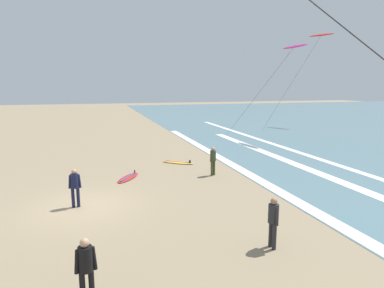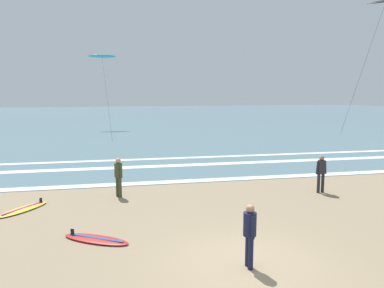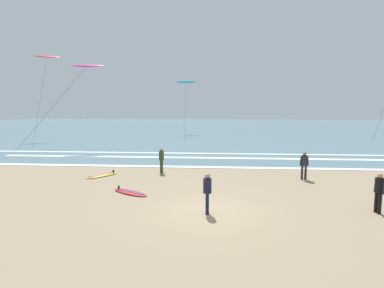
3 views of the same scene
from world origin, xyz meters
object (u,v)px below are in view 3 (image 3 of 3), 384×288
at_px(surfboard_right_spare, 102,175).
at_px(kite_cyan_mid_center, 186,82).
at_px(kite_red_high_left, 47,57).
at_px(surfer_right_near, 379,189).
at_px(surfer_background_far, 304,163).
at_px(surfer_left_far, 161,158).
at_px(kite_magenta_far_left, 87,66).
at_px(surfer_left_near, 207,189).
at_px(surfboard_left_pile, 130,192).

bearing_deg(surfboard_right_spare, kite_cyan_mid_center, 86.08).
bearing_deg(kite_cyan_mid_center, kite_red_high_left, -151.15).
xyz_separation_m(surfer_right_near, surfer_background_far, (-1.23, 5.39, 0.00)).
relative_size(surfer_left_far, kite_cyan_mid_center, 0.12).
relative_size(surfer_right_near, surfer_background_far, 1.00).
bearing_deg(surfer_background_far, kite_cyan_mid_center, 107.45).
distance_m(kite_cyan_mid_center, kite_magenta_far_left, 20.81).
relative_size(surfer_left_near, kite_magenta_far_left, 0.19).
relative_size(surfer_left_near, surfer_left_far, 1.00).
relative_size(surfer_right_near, surfboard_right_spare, 0.78).
height_order(kite_cyan_mid_center, kite_magenta_far_left, kite_cyan_mid_center).
relative_size(kite_cyan_mid_center, kite_magenta_far_left, 1.55).
bearing_deg(kite_cyan_mid_center, kite_magenta_far_left, -112.09).
bearing_deg(kite_red_high_left, surfer_left_far, -47.30).
bearing_deg(surfer_right_near, surfer_background_far, 102.83).
xyz_separation_m(surfboard_left_pile, kite_cyan_mid_center, (-0.60, 34.41, 8.12)).
bearing_deg(surfboard_right_spare, surfer_background_far, 0.18).
relative_size(surfer_right_near, surfboard_left_pile, 0.76).
bearing_deg(surfer_left_near, kite_red_high_left, 128.54).
xyz_separation_m(surfer_background_far, surfer_left_near, (-5.38, -5.94, 0.00)).
bearing_deg(surfer_left_far, surfboard_left_pile, -98.88).
height_order(surfer_left_near, kite_cyan_mid_center, kite_cyan_mid_center).
xyz_separation_m(surfer_left_far, kite_cyan_mid_center, (-1.31, 29.85, 7.21)).
bearing_deg(kite_cyan_mid_center, surfer_right_near, -73.22).
height_order(surfer_left_near, surfer_left_far, same).
bearing_deg(surfer_right_near, surfboard_left_pile, 169.44).
bearing_deg(kite_magenta_far_left, kite_red_high_left, 134.63).
bearing_deg(surfer_left_near, surfer_background_far, 47.83).
distance_m(surfboard_right_spare, kite_red_high_left, 28.39).
bearing_deg(kite_red_high_left, surfboard_left_pile, -54.06).
height_order(surfer_right_near, kite_cyan_mid_center, kite_cyan_mid_center).
bearing_deg(surfer_left_far, surfer_left_near, -66.59).
bearing_deg(surfboard_left_pile, kite_red_high_left, 125.94).
bearing_deg(surfer_background_far, surfboard_left_pile, -159.26).
xyz_separation_m(surfer_left_near, surfer_left_far, (-3.04, 7.03, 0.00)).
bearing_deg(surfboard_left_pile, surfer_left_near, -33.43).
bearing_deg(kite_cyan_mid_center, surfer_left_far, -87.49).
relative_size(surfer_left_far, kite_red_high_left, 0.14).
bearing_deg(surfboard_right_spare, surfer_left_far, 18.26).
relative_size(surfer_right_near, kite_magenta_far_left, 0.19).
height_order(surfer_left_far, kite_cyan_mid_center, kite_cyan_mid_center).
xyz_separation_m(surfer_right_near, kite_cyan_mid_center, (-10.96, 36.34, 7.21)).
height_order(surfer_background_far, kite_magenta_far_left, kite_magenta_far_left).
bearing_deg(surfboard_right_spare, kite_red_high_left, 125.51).
bearing_deg(surfer_background_far, surfboard_right_spare, -179.82).
bearing_deg(surfboard_left_pile, surfer_left_far, 81.12).
height_order(surfer_left_far, kite_red_high_left, kite_red_high_left).
bearing_deg(surfer_left_near, surfboard_right_spare, 137.67).
relative_size(surfer_left_far, kite_magenta_far_left, 0.19).
xyz_separation_m(kite_red_high_left, kite_cyan_mid_center, (17.40, 9.58, -2.58)).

